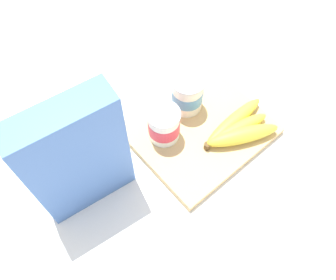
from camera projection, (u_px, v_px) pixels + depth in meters
name	position (u px, v px, depth m)	size (l,w,h in m)	color
ground_plane	(199.00, 132.00, 0.85)	(2.40, 2.40, 0.00)	silver
cutting_board	(199.00, 130.00, 0.84)	(0.30, 0.26, 0.02)	tan
cereal_box	(77.00, 159.00, 0.65)	(0.18, 0.06, 0.29)	#4770B7
yogurt_cup_front	(164.00, 125.00, 0.79)	(0.07, 0.07, 0.08)	white
yogurt_cup_back	(187.00, 94.00, 0.82)	(0.07, 0.07, 0.09)	white
banana_bunch	(238.00, 129.00, 0.81)	(0.18, 0.11, 0.04)	yellow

